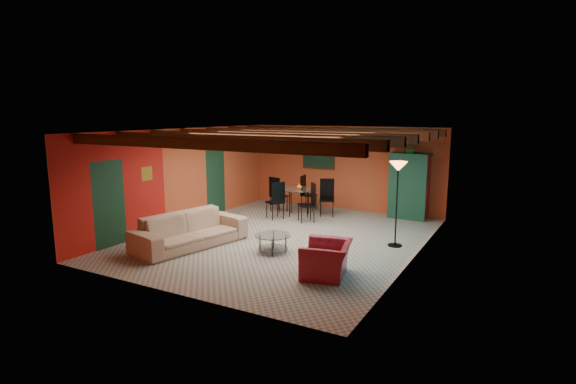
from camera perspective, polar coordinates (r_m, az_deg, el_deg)
The scene contains 11 objects.
room at distance 11.03m, azimuth -0.22°, elevation 6.13°, with size 6.52×8.01×2.71m.
sofa at distance 10.80m, azimuth -12.39°, elevation -4.76°, with size 2.73×1.07×0.80m, color #A07D67.
armchair at distance 8.74m, azimuth 4.96°, elevation -8.56°, with size 1.03×0.90×0.67m, color maroon.
coffee_table at distance 10.16m, azimuth -1.94°, elevation -6.57°, with size 0.82×0.82×0.42m, color silver, non-canonical shape.
dining_table at distance 13.68m, azimuth 1.44°, elevation -0.66°, with size 2.19×2.19×1.14m, color white, non-canonical shape.
armoire at distance 13.76m, azimuth 15.21°, elevation 0.64°, with size 1.08×0.53×1.90m, color maroon.
floor_lamp at distance 10.74m, azimuth 13.72°, elevation -1.53°, with size 0.41×0.41×2.03m, color black, non-canonical shape.
ceiling_fan at distance 10.94m, azimuth -0.51°, elevation 6.09°, with size 1.50×1.50×0.44m, color #472614, non-canonical shape.
painting at distance 14.92m, azimuth 3.92°, elevation 4.41°, with size 1.05×0.03×0.65m, color black.
potted_plant at distance 13.62m, azimuth 15.44°, elevation 5.55°, with size 0.42×0.37×0.47m, color #26661E.
vase at distance 13.57m, azimuth 1.45°, elevation 2.07°, with size 0.17×0.17×0.18m, color orange.
Camera 1 is at (5.32, -9.52, 3.13)m, focal length 27.82 mm.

